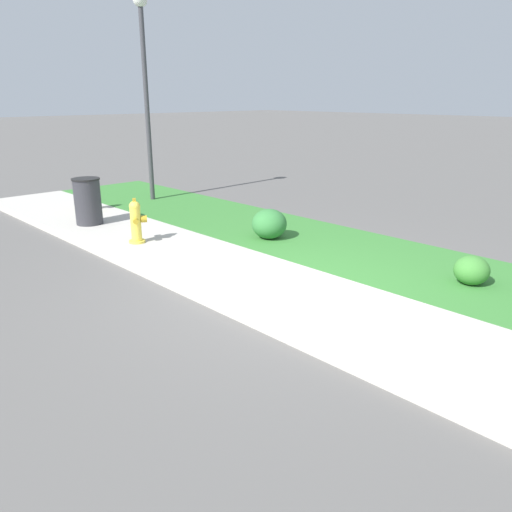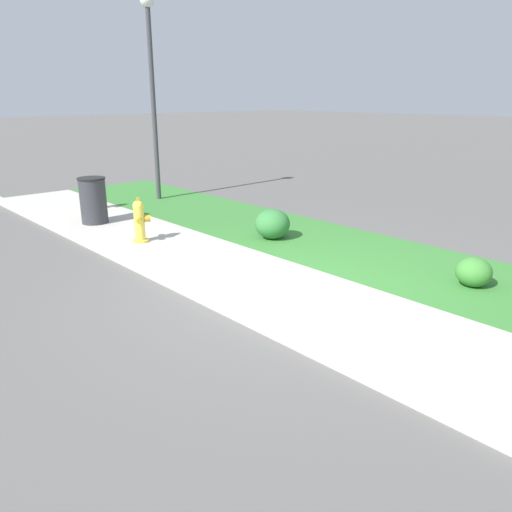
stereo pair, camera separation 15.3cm
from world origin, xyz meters
The scene contains 10 objects.
ground_plane centered at (0.00, 0.00, 0.00)m, with size 120.00×120.00×0.00m, color #5B5956.
sidewalk_pavement centered at (0.00, 0.00, 0.01)m, with size 18.00×1.81×0.01m, color #BCB7AD.
grass_verge centered at (0.00, 2.08, 0.00)m, with size 18.00×2.36×0.01m, color #387A33.
street_curb centered at (0.00, -0.98, 0.06)m, with size 18.00×0.16×0.12m, color #BCB7AD.
fire_hydrant_far_end centered at (-3.28, -0.22, 0.38)m, with size 0.35×0.33×0.78m.
fire_hydrant_near_corner centered at (-6.28, 0.42, 0.34)m, with size 0.34×0.37×0.71m.
street_lamp centered at (-6.35, 2.06, 3.02)m, with size 0.32×0.32×4.56m.
trash_bin centered at (-5.08, -0.20, 0.45)m, with size 0.53×0.53×0.91m.
shrub_bush_far_verge centered at (-1.92, 1.62, 0.26)m, with size 0.62×0.62×0.53m.
shrub_bush_near_lamp centered at (1.53, 1.97, 0.20)m, with size 0.46×0.46×0.39m.
Camera 2 is at (4.16, -4.33, 2.41)m, focal length 35.00 mm.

